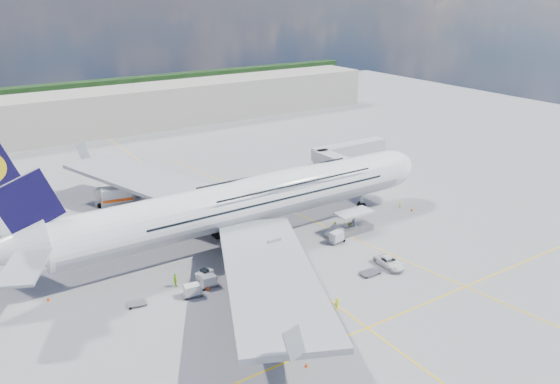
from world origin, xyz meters
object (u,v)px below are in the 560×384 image
dolly_nose_near (336,237)px  cone_wing_right_inner (208,288)px  cargo_loader (352,225)px  cone_wing_left_inner (131,228)px  catering_truck_outer (112,198)px  crew_loader (349,227)px  catering_truck_inner (121,199)px  crew_nose (400,205)px  cone_nose (412,210)px  baggage_tug (205,275)px  crew_tug (337,305)px  airliner (247,201)px  dolly_row_a (208,281)px  cone_wing_left_outer (111,198)px  jet_bridge (345,156)px  crew_wing (176,280)px  dolly_nose_far (370,272)px  cone_wing_right_outer (306,365)px  service_van (390,262)px  cone_tail (48,299)px  dolly_row_b (242,268)px  dolly_row_c (192,290)px  crew_van (335,227)px  dolly_back (137,304)px

dolly_nose_near → cone_wing_right_inner: bearing=175.2°
cargo_loader → cone_wing_left_inner: size_ratio=15.35×
catering_truck_outer → crew_loader: size_ratio=3.95×
catering_truck_inner → crew_nose: bearing=-22.4°
crew_nose → cone_nose: crew_nose is taller
catering_truck_outer → cone_wing_left_inner: 12.74m
baggage_tug → crew_tug: (10.82, -16.86, 0.22)m
airliner → dolly_row_a: 17.14m
cone_wing_left_outer → catering_truck_inner: bearing=-88.6°
dolly_row_a → cone_wing_left_inner: bearing=99.8°
airliner → cone_wing_right_inner: (-12.80, -11.09, -6.57)m
jet_bridge → cone_wing_left_outer: (-43.25, 19.99, -6.61)m
baggage_tug → crew_wing: 4.32m
dolly_nose_far → crew_wing: size_ratio=1.56×
cone_wing_right_outer → crew_wing: bearing=102.3°
jet_bridge → service_van: size_ratio=3.41×
airliner → cone_wing_right_inner: size_ratio=126.90×
baggage_tug → cone_wing_left_inner: (-3.21, 22.45, -0.43)m
catering_truck_outer → cone_tail: bearing=-84.8°
airliner → dolly_row_b: (-6.72, -9.80, -5.82)m
dolly_row_c → jet_bridge: bearing=35.5°
cargo_loader → baggage_tug: bearing=-178.0°
cone_nose → cone_wing_right_outer: bearing=-149.0°
cargo_loader → crew_van: cargo_loader is taller
dolly_back → dolly_nose_near: size_ratio=0.88×
cargo_loader → dolly_nose_far: bearing=-119.9°
dolly_row_b → cone_tail: size_ratio=5.49×
jet_bridge → dolly_row_b: bearing=-150.2°
catering_truck_inner → cone_wing_left_outer: bearing=101.5°
crew_nose → airliner: bearing=147.8°
dolly_row_c → cone_wing_right_inner: bearing=16.7°
dolly_row_c → crew_loader: (31.57, 4.77, -0.09)m
cone_tail → service_van: bearing=-21.7°
crew_van → cone_wing_left_outer: (-27.65, 36.52, -0.70)m
crew_wing → catering_truck_inner: bearing=-2.4°
crew_tug → cone_tail: 38.59m
dolly_nose_near → cone_nose: bearing=-1.7°
dolly_row_b → cone_tail: 26.47m
cargo_loader → service_van: cargo_loader is taller
catering_truck_outer → cargo_loader: bearing=-11.3°
crew_wing → cone_wing_left_inner: crew_wing is taller
dolly_row_c → baggage_tug: (3.48, 3.33, -0.24)m
crew_nose → cone_wing_left_inner: size_ratio=2.77×
airliner → dolly_row_a: bearing=-140.0°
dolly_nose_near → crew_van: bearing=45.6°
dolly_row_a → cone_wing_left_outer: (-1.40, 41.26, -0.67)m
dolly_row_a → cone_wing_left_outer: size_ratio=5.49×
baggage_tug → cone_nose: bearing=-12.2°
catering_truck_inner → crew_van: 40.70m
jet_bridge → dolly_row_a: (-41.85, -21.27, -5.94)m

